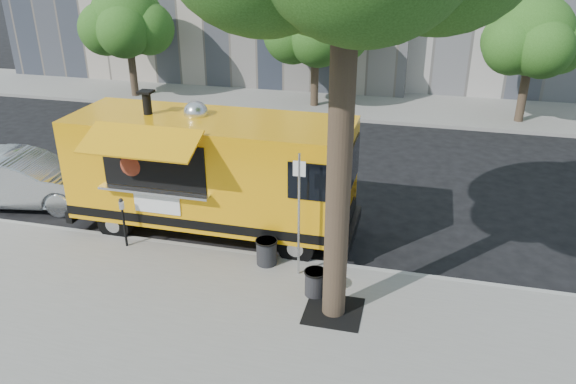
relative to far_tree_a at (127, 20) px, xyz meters
The scene contains 14 objects.
ground 16.30m from the far_tree_a, 50.89° to the right, with size 120.00×120.00×0.00m, color black.
sidewalk 19.48m from the far_tree_a, 58.47° to the right, with size 60.00×6.00×0.15m, color gray.
curb 16.99m from the far_tree_a, 52.92° to the right, with size 60.00×0.14×0.16m, color #999993.
far_sidewalk 10.73m from the far_tree_a, ahead, with size 60.00×5.00×0.15m, color gray.
tree_well 20.00m from the far_tree_a, 50.16° to the right, with size 1.20×1.20×0.02m, color black.
far_tree_a is the anchor object (origin of this frame).
far_tree_b 9.01m from the far_tree_a, ahead, with size 3.60×3.60×5.50m.
far_tree_c 18.00m from the far_tree_a, ahead, with size 3.24×3.24×5.21m.
sign_post 18.14m from the far_tree_a, 50.17° to the right, with size 0.28×0.06×3.00m.
parking_meter 15.59m from the far_tree_a, 62.85° to the right, with size 0.11×0.11×1.33m.
food_truck 15.11m from the far_tree_a, 54.08° to the right, with size 7.63×3.54×3.78m.
sedan 12.54m from the far_tree_a, 77.26° to the right, with size 1.70×4.87×1.61m, color #AEB1B5.
trash_bin_left 19.23m from the far_tree_a, 50.32° to the right, with size 0.49×0.49×0.59m.
trash_bin_right 17.62m from the far_tree_a, 51.79° to the right, with size 0.53×0.53×0.64m.
Camera 1 is at (4.03, -12.46, 7.35)m, focal length 35.00 mm.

